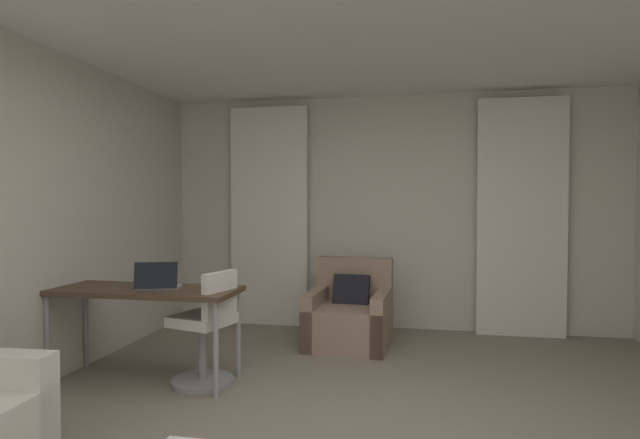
% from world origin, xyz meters
% --- Properties ---
extents(wall_window, '(5.12, 0.06, 2.60)m').
position_xyz_m(wall_window, '(0.00, 3.03, 1.30)').
color(wall_window, beige).
rests_on(wall_window, ground).
extents(curtain_left_panel, '(0.90, 0.06, 2.50)m').
position_xyz_m(curtain_left_panel, '(-1.38, 2.90, 1.25)').
color(curtain_left_panel, silver).
rests_on(curtain_left_panel, ground).
extents(curtain_right_panel, '(0.90, 0.06, 2.50)m').
position_xyz_m(curtain_right_panel, '(1.38, 2.90, 1.25)').
color(curtain_right_panel, silver).
rests_on(curtain_right_panel, ground).
extents(armchair, '(0.82, 0.85, 0.84)m').
position_xyz_m(armchair, '(-0.35, 2.23, 0.27)').
color(armchair, '#997A66').
rests_on(armchair, ground).
extents(desk, '(1.47, 0.56, 0.73)m').
position_xyz_m(desk, '(-1.80, 0.91, 0.67)').
color(desk, '#4C3828').
rests_on(desk, ground).
extents(desk_chair, '(0.49, 0.49, 0.88)m').
position_xyz_m(desk_chair, '(-1.28, 0.91, 0.39)').
color(desk_chair, gray).
rests_on(desk_chair, ground).
extents(laptop, '(0.38, 0.33, 0.22)m').
position_xyz_m(laptop, '(-1.66, 0.88, 0.78)').
color(laptop, '#ADADB2').
rests_on(laptop, desk).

